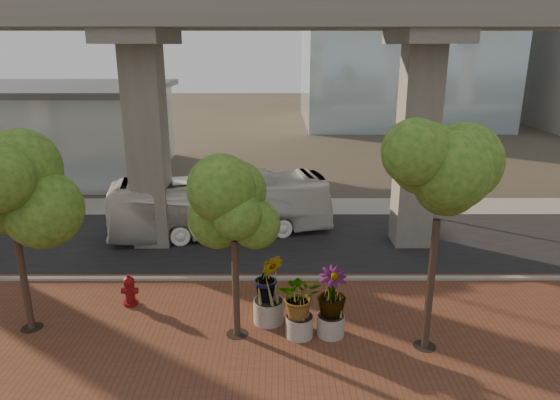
{
  "coord_description": "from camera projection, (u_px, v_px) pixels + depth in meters",
  "views": [
    {
      "loc": [
        -0.15,
        -19.97,
        8.94
      ],
      "look_at": [
        -0.1,
        0.5,
        2.59
      ],
      "focal_mm": 32.0,
      "sensor_mm": 36.0,
      "label": 1
    }
  ],
  "objects": [
    {
      "name": "ground",
      "position": [
        282.0,
        260.0,
        21.72
      ],
      "size": [
        160.0,
        160.0,
        0.0
      ],
      "primitive_type": "plane",
      "color": "#3D362C",
      "rests_on": "ground"
    },
    {
      "name": "brick_plaza",
      "position": [
        284.0,
        375.0,
        14.07
      ],
      "size": [
        70.0,
        13.0,
        0.06
      ],
      "primitive_type": "cube",
      "color": "brown",
      "rests_on": "ground"
    },
    {
      "name": "asphalt_road",
      "position": [
        282.0,
        242.0,
        23.63
      ],
      "size": [
        90.0,
        8.0,
        0.04
      ],
      "primitive_type": "cube",
      "color": "black",
      "rests_on": "ground"
    },
    {
      "name": "curb_strip",
      "position": [
        283.0,
        279.0,
        19.79
      ],
      "size": [
        70.0,
        0.25,
        0.16
      ],
      "primitive_type": "cube",
      "color": "gray",
      "rests_on": "ground"
    },
    {
      "name": "far_sidewalk",
      "position": [
        281.0,
        206.0,
        28.88
      ],
      "size": [
        90.0,
        3.0,
        0.06
      ],
      "primitive_type": "cube",
      "color": "gray",
      "rests_on": "ground"
    },
    {
      "name": "transit_viaduct",
      "position": [
        282.0,
        86.0,
        21.47
      ],
      "size": [
        72.0,
        5.6,
        12.4
      ],
      "color": "gray",
      "rests_on": "ground"
    },
    {
      "name": "station_pavilion",
      "position": [
        4.0,
        128.0,
        36.01
      ],
      "size": [
        23.0,
        13.0,
        6.3
      ],
      "color": "silver",
      "rests_on": "ground"
    },
    {
      "name": "transit_bus",
      "position": [
        222.0,
        206.0,
        24.2
      ],
      "size": [
        10.93,
        4.64,
        2.97
      ],
      "primitive_type": "imported",
      "rotation": [
        0.0,
        0.0,
        1.78
      ],
      "color": "silver",
      "rests_on": "ground"
    },
    {
      "name": "fire_hydrant",
      "position": [
        130.0,
        290.0,
        17.72
      ],
      "size": [
        0.57,
        0.51,
        1.14
      ],
      "color": "maroon",
      "rests_on": "ground"
    },
    {
      "name": "planter_front",
      "position": [
        300.0,
        299.0,
        15.58
      ],
      "size": [
        1.96,
        1.96,
        2.16
      ],
      "color": "#ADA89C",
      "rests_on": "ground"
    },
    {
      "name": "planter_right",
      "position": [
        332.0,
        295.0,
        15.61
      ],
      "size": [
        2.15,
        2.15,
        2.3
      ],
      "color": "#9D968E",
      "rests_on": "ground"
    },
    {
      "name": "planter_left",
      "position": [
        268.0,
        281.0,
        16.34
      ],
      "size": [
        2.25,
        2.25,
        2.47
      ],
      "color": "gray",
      "rests_on": "ground"
    },
    {
      "name": "street_tree_far_west",
      "position": [
        11.0,
        200.0,
        15.09
      ],
      "size": [
        3.95,
        3.95,
        6.23
      ],
      "color": "#423025",
      "rests_on": "ground"
    },
    {
      "name": "street_tree_near_west",
      "position": [
        234.0,
        211.0,
        14.8
      ],
      "size": [
        3.32,
        3.32,
        5.71
      ],
      "color": "#423025",
      "rests_on": "ground"
    },
    {
      "name": "street_tree_near_east",
      "position": [
        441.0,
        182.0,
        13.83
      ],
      "size": [
        3.87,
        3.87,
        7.04
      ],
      "color": "#423025",
      "rests_on": "ground"
    },
    {
      "name": "streetlamp_west",
      "position": [
        134.0,
        132.0,
        26.5
      ],
      "size": [
        0.39,
        1.13,
        7.8
      ],
      "color": "#2A292D",
      "rests_on": "ground"
    },
    {
      "name": "streetlamp_east",
      "position": [
        437.0,
        119.0,
        25.38
      ],
      "size": [
        0.46,
        1.33,
        9.21
      ],
      "color": "#29292E",
      "rests_on": "ground"
    }
  ]
}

